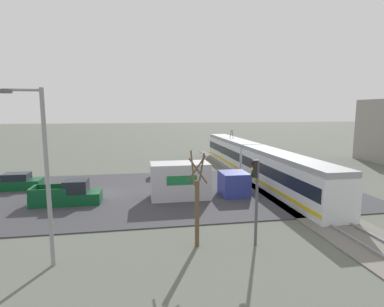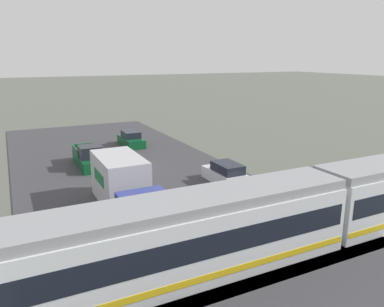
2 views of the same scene
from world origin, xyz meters
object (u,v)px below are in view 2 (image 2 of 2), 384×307
(light_rail_tram, at_px, (325,206))
(box_truck, at_px, (125,186))
(sedan_car_1, at_px, (131,140))
(pickup_truck, at_px, (89,158))
(sedan_car_0, at_px, (227,175))

(light_rail_tram, distance_m, box_truck, 11.53)
(box_truck, bearing_deg, light_rail_tram, 133.83)
(light_rail_tram, bearing_deg, sedan_car_1, -83.89)
(light_rail_tram, distance_m, pickup_truck, 20.18)
(pickup_truck, bearing_deg, sedan_car_1, -133.31)
(light_rail_tram, xyz_separation_m, sedan_car_0, (0.00, -9.36, -1.06))
(box_truck, distance_m, pickup_truck, 10.16)
(light_rail_tram, relative_size, pickup_truck, 6.08)
(light_rail_tram, distance_m, sedan_car_1, 24.45)
(light_rail_tram, relative_size, box_truck, 3.82)
(light_rail_tram, bearing_deg, sedan_car_0, -89.98)
(box_truck, relative_size, sedan_car_1, 1.94)
(pickup_truck, relative_size, sedan_car_0, 1.11)
(sedan_car_0, distance_m, sedan_car_1, 15.15)
(sedan_car_0, xyz_separation_m, sedan_car_1, (2.60, -14.93, -0.01))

